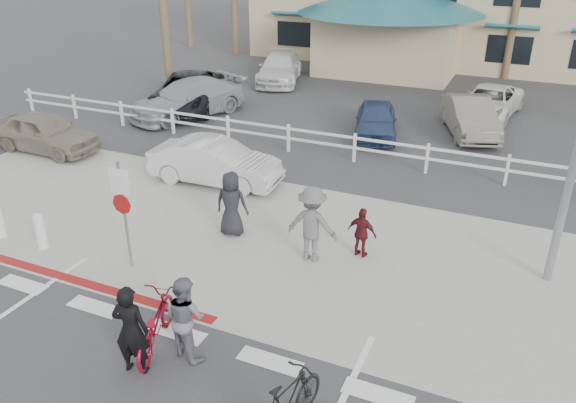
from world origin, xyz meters
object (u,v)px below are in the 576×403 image
at_px(car_white_sedan, 215,162).
at_px(sign_post, 124,210).
at_px(car_red_compact, 45,132).
at_px(bike_red, 155,324).

bearing_deg(car_white_sedan, sign_post, -175.39).
distance_m(sign_post, car_red_compact, 9.03).
relative_size(car_white_sedan, car_red_compact, 1.02).
height_order(bike_red, car_white_sedan, car_white_sedan).
bearing_deg(car_white_sedan, bike_red, -160.91).
height_order(sign_post, car_white_sedan, sign_post).
bearing_deg(sign_post, bike_red, -43.13).
bearing_deg(car_red_compact, sign_post, -121.64).
height_order(sign_post, car_red_compact, sign_post).
xyz_separation_m(sign_post, bike_red, (2.18, -2.04, -0.95)).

